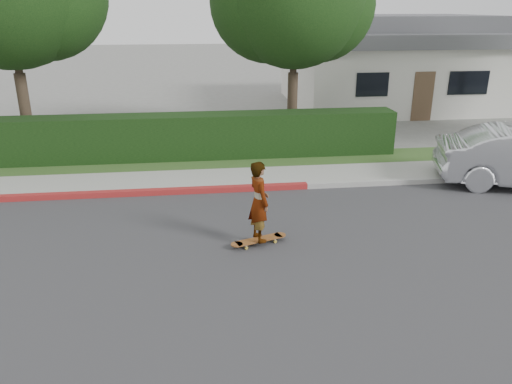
# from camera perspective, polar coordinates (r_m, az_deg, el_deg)

# --- Properties ---
(ground) EXTENTS (120.00, 120.00, 0.00)m
(ground) POSITION_cam_1_polar(r_m,az_deg,el_deg) (9.95, 5.25, -7.90)
(ground) COLOR slate
(ground) RESTS_ON ground
(road) EXTENTS (60.00, 8.00, 0.01)m
(road) POSITION_cam_1_polar(r_m,az_deg,el_deg) (9.95, 5.26, -7.88)
(road) COLOR #2D2D30
(road) RESTS_ON ground
(curb_far) EXTENTS (60.00, 0.20, 0.15)m
(curb_far) POSITION_cam_1_polar(r_m,az_deg,el_deg) (13.61, 1.71, 0.54)
(curb_far) COLOR #9E9E99
(curb_far) RESTS_ON ground
(curb_red_section) EXTENTS (12.00, 0.21, 0.15)m
(curb_red_section) POSITION_cam_1_polar(r_m,az_deg,el_deg) (13.81, -19.27, -0.33)
(curb_red_section) COLOR maroon
(curb_red_section) RESTS_ON ground
(sidewalk_far) EXTENTS (60.00, 1.60, 0.12)m
(sidewalk_far) POSITION_cam_1_polar(r_m,az_deg,el_deg) (14.45, 1.18, 1.70)
(sidewalk_far) COLOR gray
(sidewalk_far) RESTS_ON ground
(planting_strip) EXTENTS (60.00, 1.60, 0.10)m
(planting_strip) POSITION_cam_1_polar(r_m,az_deg,el_deg) (15.97, 0.37, 3.51)
(planting_strip) COLOR #2D4C1E
(planting_strip) RESTS_ON ground
(hedge) EXTENTS (15.00, 1.00, 1.50)m
(hedge) POSITION_cam_1_polar(r_m,az_deg,el_deg) (16.27, -10.50, 6.05)
(hedge) COLOR black
(hedge) RESTS_ON ground
(tree_center) EXTENTS (5.66, 4.84, 7.44)m
(tree_center) POSITION_cam_1_polar(r_m,az_deg,el_deg) (18.06, 4.30, 21.05)
(tree_center) COLOR #33261C
(tree_center) RESTS_ON ground
(house) EXTENTS (10.60, 8.60, 4.30)m
(house) POSITION_cam_1_polar(r_m,az_deg,el_deg) (26.61, 15.53, 14.15)
(house) COLOR beige
(house) RESTS_ON ground
(skateboard) EXTENTS (1.27, 0.65, 0.12)m
(skateboard) POSITION_cam_1_polar(r_m,az_deg,el_deg) (10.52, 0.33, -5.50)
(skateboard) COLOR #B29331
(skateboard) RESTS_ON ground
(skateboarder) EXTENTS (0.56, 0.71, 1.70)m
(skateboarder) POSITION_cam_1_polar(r_m,az_deg,el_deg) (10.16, 0.34, -1.09)
(skateboarder) COLOR white
(skateboarder) RESTS_ON skateboard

